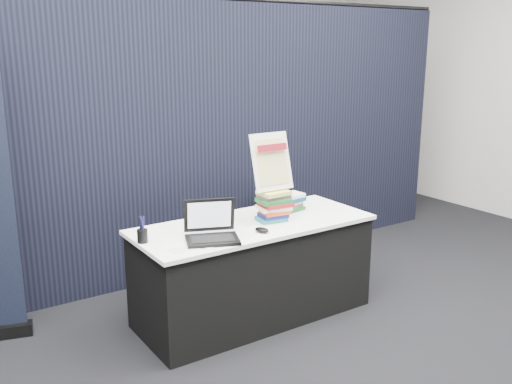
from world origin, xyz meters
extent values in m
plane|color=black|center=(0.00, 0.00, 0.00)|extent=(8.00, 8.00, 0.00)
cube|color=beige|center=(0.00, 4.00, 1.75)|extent=(8.00, 0.02, 3.50)
cube|color=black|center=(0.00, 1.60, 1.20)|extent=(6.00, 0.08, 2.40)
cube|color=black|center=(0.00, 0.55, 0.36)|extent=(1.76, 0.71, 0.72)
cube|color=white|center=(0.00, 0.55, 0.73)|extent=(1.80, 0.75, 0.03)
cube|color=black|center=(-0.46, 0.35, 0.76)|extent=(0.42, 0.36, 0.02)
cube|color=black|center=(-0.46, 0.47, 0.89)|extent=(0.35, 0.19, 0.24)
cube|color=silver|center=(-0.46, 0.47, 0.89)|extent=(0.29, 0.15, 0.19)
ellipsoid|color=black|center=(-0.08, 0.33, 0.77)|extent=(0.10, 0.13, 0.03)
cube|color=silver|center=(-0.65, 0.37, 0.75)|extent=(0.27, 0.20, 0.00)
cube|color=white|center=(-0.60, 0.43, 0.75)|extent=(0.41, 0.39, 0.00)
cube|color=silver|center=(-0.29, 0.36, 0.75)|extent=(0.30, 0.23, 0.00)
cylinder|color=black|center=(-0.86, 0.59, 0.80)|extent=(0.08, 0.08, 0.09)
cube|color=#1D6F69|center=(0.15, 0.50, 0.76)|extent=(0.23, 0.19, 0.03)
cube|color=navy|center=(0.15, 0.50, 0.79)|extent=(0.23, 0.19, 0.03)
cube|color=#D8461E|center=(0.15, 0.50, 0.82)|extent=(0.23, 0.19, 0.03)
cube|color=#FDF4CF|center=(0.15, 0.50, 0.85)|extent=(0.23, 0.19, 0.03)
cube|color=maroon|center=(0.15, 0.50, 0.88)|extent=(0.23, 0.19, 0.03)
cube|color=#1A6222|center=(0.15, 0.50, 0.91)|extent=(0.23, 0.19, 0.03)
cube|color=#4C4D51|center=(0.15, 0.50, 0.94)|extent=(0.23, 0.19, 0.03)
cube|color=#C7D153|center=(0.15, 0.50, 0.97)|extent=(0.23, 0.19, 0.03)
cube|color=#1A6222|center=(0.42, 0.65, 0.76)|extent=(0.22, 0.18, 0.03)
cube|color=#4C4D51|center=(0.42, 0.65, 0.79)|extent=(0.22, 0.18, 0.03)
cube|color=#C7D153|center=(0.42, 0.65, 0.82)|extent=(0.22, 0.18, 0.03)
cube|color=navy|center=(0.42, 0.65, 0.85)|extent=(0.22, 0.18, 0.03)
cube|color=white|center=(0.42, 0.65, 0.88)|extent=(0.22, 0.18, 0.03)
cube|color=black|center=(0.15, 0.49, 1.00)|extent=(0.21, 0.02, 0.02)
cylinder|color=black|center=(0.06, 0.57, 1.12)|extent=(0.01, 0.11, 0.31)
cylinder|color=black|center=(0.24, 0.57, 1.12)|extent=(0.01, 0.11, 0.31)
cube|color=white|center=(0.15, 0.53, 1.20)|extent=(0.32, 0.13, 0.42)
cube|color=#D3CD84|center=(0.15, 0.53, 1.20)|extent=(0.26, 0.10, 0.33)
cube|color=maroon|center=(0.15, 0.52, 1.31)|extent=(0.26, 0.02, 0.05)
cylinder|color=black|center=(0.58, 1.01, 0.19)|extent=(0.02, 0.02, 0.39)
cylinder|color=black|center=(0.93, 1.01, 0.19)|extent=(0.02, 0.02, 0.39)
cylinder|color=black|center=(0.58, 1.35, 0.19)|extent=(0.02, 0.02, 0.39)
cylinder|color=black|center=(0.93, 1.35, 0.19)|extent=(0.02, 0.02, 0.39)
cube|color=black|center=(0.76, 1.18, 0.40)|extent=(0.39, 0.39, 0.03)
cube|color=black|center=(0.76, 1.35, 0.73)|extent=(0.35, 0.06, 0.14)
camera|label=1|loc=(-2.23, -2.83, 2.03)|focal=40.00mm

